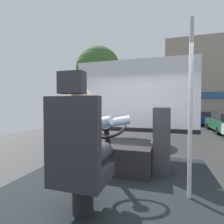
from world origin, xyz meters
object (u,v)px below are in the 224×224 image
bus_driver (85,139)px  fare_box (161,140)px  steering_console (115,156)px  handrail_pole (190,109)px  driver_seat (78,159)px  parked_car_blue (208,118)px

bus_driver → fare_box: 1.37m
steering_console → handrail_pole: (0.99, -0.53, 0.74)m
bus_driver → steering_console: (-0.00, 1.05, -0.46)m
handrail_pole → fare_box: 0.87m
steering_console → fare_box: (0.68, 0.13, 0.27)m
bus_driver → steering_console: bus_driver is taller
driver_seat → steering_console: bearing=90.0°
steering_console → bus_driver: bearing=-90.0°
handrail_pole → fare_box: (-0.31, 0.66, -0.47)m
handrail_pole → parked_car_blue: bearing=77.8°
bus_driver → parked_car_blue: (4.64, 17.43, -0.88)m
driver_seat → parked_car_blue: size_ratio=0.33×
bus_driver → fare_box: size_ratio=0.80×
driver_seat → handrail_pole: size_ratio=0.66×
fare_box → parked_car_blue: (3.96, 16.25, -0.68)m
driver_seat → fare_box: driver_seat is taller
driver_seat → parked_car_blue: 18.19m
handrail_pole → fare_box: size_ratio=1.95×
steering_console → handrail_pole: 1.34m
driver_seat → handrail_pole: (0.99, 0.66, 0.43)m
fare_box → parked_car_blue: size_ratio=0.26×
steering_console → fare_box: 0.74m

